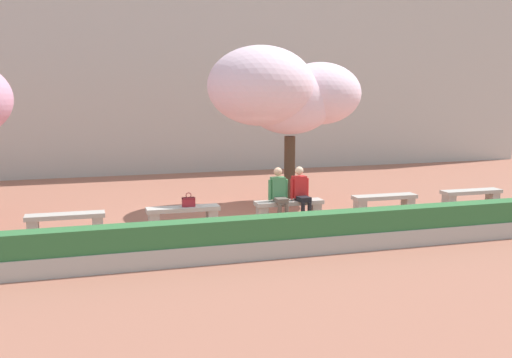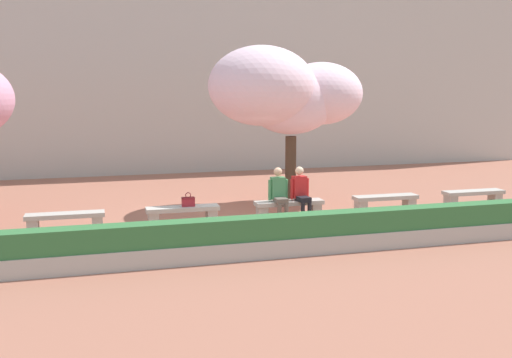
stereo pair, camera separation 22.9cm
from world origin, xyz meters
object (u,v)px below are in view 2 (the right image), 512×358
object	(u,v)px
stone_bench_near_west	(65,220)
stone_bench_near_east	(289,207)
stone_bench_far_east	(473,196)
person_seated_left	(279,192)
handbag	(188,201)
cherry_tree_main	(285,92)
stone_bench_center	(183,213)
stone_bench_east_end	(385,201)
person_seated_right	(301,191)

from	to	relation	value
stone_bench_near_west	stone_bench_near_east	world-z (taller)	same
stone_bench_near_east	stone_bench_far_east	bearing A→B (deg)	0.00
person_seated_left	handbag	distance (m)	2.25
stone_bench_far_east	person_seated_left	size ratio (longest dim) A/B	1.34
stone_bench_near_east	handbag	xyz separation A→B (m)	(-2.53, -0.01, 0.28)
cherry_tree_main	stone_bench_center	bearing A→B (deg)	-152.47
person_seated_left	cherry_tree_main	size ratio (longest dim) A/B	0.30
stone_bench_center	stone_bench_near_east	size ratio (longest dim) A/B	1.00
stone_bench_near_west	stone_bench_east_end	xyz separation A→B (m)	(7.98, 0.00, 0.00)
person_seated_left	stone_bench_near_east	bearing A→B (deg)	10.78
person_seated_right	handbag	size ratio (longest dim) A/B	3.81
stone_bench_center	stone_bench_east_end	distance (m)	5.32
stone_bench_center	handbag	xyz separation A→B (m)	(0.13, -0.01, 0.28)
stone_bench_near_west	person_seated_left	xyz separation A→B (m)	(5.04, -0.05, 0.40)
stone_bench_center	person_seated_left	size ratio (longest dim) A/B	1.34
stone_bench_far_east	person_seated_left	xyz separation A→B (m)	(-5.60, -0.05, 0.40)
stone_bench_near_west	person_seated_right	distance (m)	5.62
stone_bench_near_west	person_seated_left	world-z (taller)	person_seated_left
stone_bench_far_east	person_seated_right	world-z (taller)	person_seated_right
person_seated_left	handbag	world-z (taller)	person_seated_left
stone_bench_near_west	stone_bench_east_end	world-z (taller)	same
stone_bench_near_west	stone_bench_east_end	distance (m)	7.98
person_seated_left	handbag	xyz separation A→B (m)	(-2.25, 0.04, -0.12)
stone_bench_center	stone_bench_east_end	bearing A→B (deg)	0.00
stone_bench_center	cherry_tree_main	xyz separation A→B (m)	(3.07, 1.60, 2.81)
stone_bench_near_west	stone_bench_near_east	size ratio (longest dim) A/B	1.00
handbag	cherry_tree_main	distance (m)	4.20
stone_bench_center	person_seated_left	world-z (taller)	person_seated_left
stone_bench_center	cherry_tree_main	size ratio (longest dim) A/B	0.40
stone_bench_center	handbag	bearing A→B (deg)	-6.49
stone_bench_center	stone_bench_far_east	xyz separation A→B (m)	(7.98, 0.00, 0.00)
stone_bench_center	person_seated_right	size ratio (longest dim) A/B	1.34
handbag	cherry_tree_main	size ratio (longest dim) A/B	0.08
stone_bench_near_east	handbag	distance (m)	2.54
stone_bench_center	cherry_tree_main	distance (m)	4.45
person_seated_left	cherry_tree_main	distance (m)	3.00
stone_bench_near_west	stone_bench_center	world-z (taller)	same
stone_bench_near_east	stone_bench_east_end	world-z (taller)	same
person_seated_left	person_seated_right	world-z (taller)	same
handbag	cherry_tree_main	world-z (taller)	cherry_tree_main
stone_bench_east_end	cherry_tree_main	bearing A→B (deg)	144.65
stone_bench_near_west	person_seated_right	xyz separation A→B (m)	(5.61, -0.05, 0.40)
person_seated_right	stone_bench_east_end	bearing A→B (deg)	1.28
stone_bench_center	stone_bench_east_end	size ratio (longest dim) A/B	1.00
stone_bench_near_east	cherry_tree_main	distance (m)	3.25
person_seated_left	person_seated_right	bearing A→B (deg)	0.04
person_seated_right	cherry_tree_main	xyz separation A→B (m)	(0.12, 1.65, 2.41)
stone_bench_near_west	person_seated_right	world-z (taller)	person_seated_right
stone_bench_near_east	handbag	bearing A→B (deg)	-179.66
person_seated_left	stone_bench_east_end	bearing A→B (deg)	1.04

